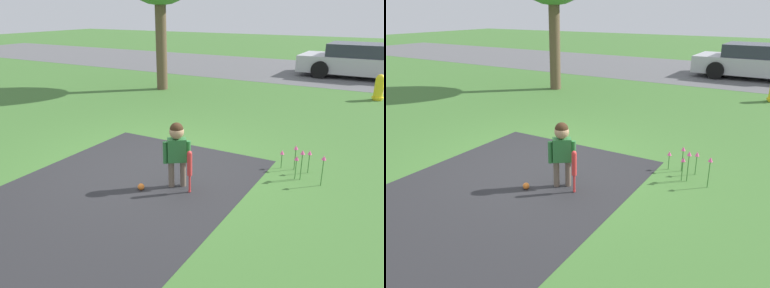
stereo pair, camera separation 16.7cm
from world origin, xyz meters
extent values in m
plane|color=#3D6B2D|center=(0.00, 0.00, 0.00)|extent=(60.00, 60.00, 0.00)
cube|color=#262628|center=(0.08, -2.50, 0.00)|extent=(2.95, 7.00, 0.01)
cube|color=#59595B|center=(0.00, 10.23, 0.00)|extent=(40.00, 6.00, 0.01)
cylinder|color=#6B5B4C|center=(0.61, -0.52, 0.18)|extent=(0.08, 0.08, 0.36)
cylinder|color=#6B5B4C|center=(0.73, -0.43, 0.18)|extent=(0.08, 0.08, 0.36)
cube|color=#2D7238|center=(0.67, -0.48, 0.52)|extent=(0.27, 0.25, 0.31)
cylinder|color=#2D7238|center=(0.55, -0.56, 0.49)|extent=(0.06, 0.06, 0.29)
cylinder|color=#2D7238|center=(0.79, -0.39, 0.49)|extent=(0.06, 0.06, 0.29)
sphere|color=tan|center=(0.67, -0.48, 0.76)|extent=(0.19, 0.19, 0.19)
sphere|color=#382314|center=(0.67, -0.48, 0.80)|extent=(0.17, 0.17, 0.17)
sphere|color=red|center=(0.90, -0.55, 0.02)|extent=(0.04, 0.04, 0.04)
cylinder|color=red|center=(0.90, -0.55, 0.12)|extent=(0.03, 0.03, 0.24)
cylinder|color=red|center=(0.90, -0.55, 0.39)|extent=(0.06, 0.06, 0.30)
sphere|color=red|center=(0.90, -0.55, 0.54)|extent=(0.06, 0.06, 0.06)
sphere|color=orange|center=(0.31, -0.80, 0.04)|extent=(0.09, 0.09, 0.09)
cube|color=#B7B7BC|center=(1.97, 9.78, 0.43)|extent=(4.41, 1.85, 0.55)
cube|color=#2D333D|center=(1.75, 9.79, 0.92)|extent=(2.13, 1.61, 0.42)
cylinder|color=black|center=(0.62, 10.71, 0.29)|extent=(0.57, 0.19, 0.57)
cylinder|color=black|center=(0.60, 8.90, 0.29)|extent=(0.57, 0.19, 0.57)
cylinder|color=brown|center=(-3.06, 4.80, 1.43)|extent=(0.31, 0.31, 2.87)
cylinder|color=#38702D|center=(2.33, 0.48, 0.19)|extent=(0.01, 0.01, 0.37)
cone|color=#E54C8C|center=(2.33, 0.48, 0.40)|extent=(0.06, 0.06, 0.06)
cylinder|color=#38702D|center=(1.98, 0.51, 0.14)|extent=(0.01, 0.01, 0.28)
cone|color=#E54C8C|center=(1.98, 0.51, 0.31)|extent=(0.06, 0.06, 0.06)
cylinder|color=#38702D|center=(2.05, 0.53, 0.19)|extent=(0.01, 0.01, 0.38)
cone|color=#E54C8C|center=(2.05, 0.53, 0.41)|extent=(0.06, 0.06, 0.06)
cylinder|color=#38702D|center=(1.88, 0.83, 0.16)|extent=(0.01, 0.01, 0.32)
cone|color=#E54C8C|center=(1.88, 0.83, 0.35)|extent=(0.06, 0.06, 0.06)
cylinder|color=#38702D|center=(2.09, 0.81, 0.14)|extent=(0.01, 0.01, 0.29)
cone|color=#E54C8C|center=(2.09, 0.81, 0.32)|extent=(0.06, 0.06, 0.06)
cylinder|color=#38702D|center=(1.70, 0.79, 0.11)|extent=(0.01, 0.01, 0.22)
cone|color=#E54C8C|center=(1.70, 0.79, 0.25)|extent=(0.06, 0.06, 0.06)
camera|label=1|loc=(3.03, -4.31, 2.23)|focal=35.00mm
camera|label=2|loc=(3.18, -4.22, 2.23)|focal=35.00mm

